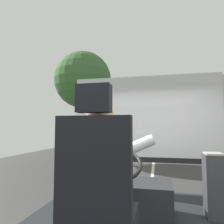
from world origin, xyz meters
name	(u,v)px	position (x,y,z in m)	size (l,w,h in m)	color
ground	(154,164)	(0.00, 8.80, -0.02)	(18.00, 44.00, 0.06)	#363636
driver_seat	(98,201)	(-0.19, -0.61, 1.32)	(0.48, 0.48, 1.32)	black
bus_driver	(102,168)	(-0.19, -0.51, 1.51)	(0.77, 0.54, 0.79)	#332D28
steering_console	(125,197)	(-0.19, 0.55, 0.98)	(1.10, 0.98, 0.80)	black
fare_box	(214,185)	(0.85, 0.71, 1.13)	(0.21, 0.25, 0.75)	#333338
windshield_panel	(145,128)	(0.00, 1.62, 1.80)	(2.50, 0.08, 1.48)	silver
street_tree	(83,81)	(-3.78, 8.72, 4.44)	(3.14, 3.14, 6.04)	#4C3828
shop_building	(215,115)	(4.99, 16.80, 2.90)	(10.45, 4.50, 5.81)	#BCB29E
parked_car_black	(216,141)	(5.10, 17.07, 0.74)	(1.96, 4.00, 1.44)	black
parked_car_white	(200,139)	(4.84, 22.37, 0.63)	(1.86, 3.96, 1.23)	silver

